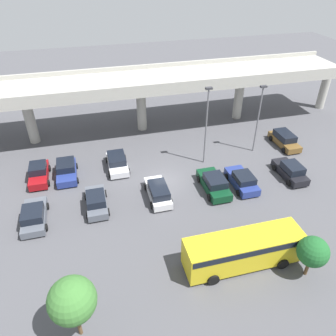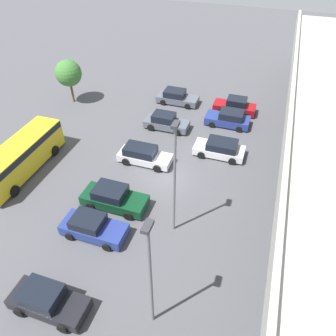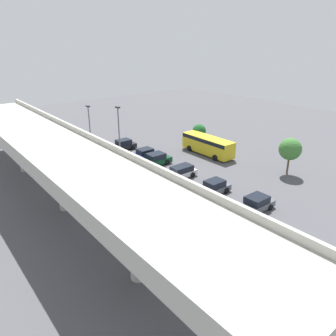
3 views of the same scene
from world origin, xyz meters
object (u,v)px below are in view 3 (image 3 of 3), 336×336
Objects in this scene: parked_car_6 at (143,155)px; parked_car_0 at (255,204)px; parked_car_1 at (191,213)px; parked_car_2 at (213,188)px; parked_car_3 at (156,195)px; parked_car_4 at (180,172)px; parked_car_9 at (210,225)px; parked_car_7 at (122,145)px; parked_car_5 at (155,160)px; lamp_post_mid_lot at (119,135)px; tree_front_left at (290,149)px; parked_car_8 at (79,148)px; tree_front_right at (199,131)px; lamp_post_near_aisle at (90,129)px; shuttle_bus at (208,144)px.

parked_car_0 is at bearing 90.43° from parked_car_6.
parked_car_2 is (2.59, -5.80, -0.01)m from parked_car_1.
parked_car_4 is (3.09, -6.09, 0.02)m from parked_car_3.
parked_car_7 is at bearing 76.13° from parked_car_9.
parked_car_6 is 20.59m from parked_car_9.
parked_car_5 is 6.57m from lamp_post_mid_lot.
parked_car_9 reaches higher than parked_car_2.
parked_car_6 is at bearing 61.11° from parked_car_3.
tree_front_left is (-4.62, -17.70, 2.65)m from parked_car_3.
parked_car_2 is 1.00× the size of parked_car_9.
parked_car_1 is 0.90× the size of parked_car_5.
parked_car_8 is 19.20m from tree_front_right.
tree_front_left reaches higher than tree_front_right.
parked_car_7 is 1.28× the size of tree_front_right.
parked_car_1 is 23.15m from parked_car_7.
parked_car_4 is 12.64m from parked_car_9.
parked_car_0 is 1.02× the size of parked_car_3.
lamp_post_near_aisle reaches higher than parked_car_4.
tree_front_right is at bearing 44.34° from parked_car_1.
lamp_post_near_aisle reaches higher than parked_car_2.
lamp_post_near_aisle is 17.62m from tree_front_right.
parked_car_0 is 1.04× the size of parked_car_1.
tree_front_left is (-13.27, -11.45, 2.61)m from parked_car_5.
lamp_post_near_aisle is at bearing 75.53° from tree_front_right.
shuttle_bus reaches higher than parked_car_5.
parked_car_4 is 14.01m from parked_car_7.
parked_car_9 is 26.13m from tree_front_right.
tree_front_left is (3.38, -17.68, 2.62)m from parked_car_9.
lamp_post_mid_lot is at bearing 49.46° from tree_front_left.
tree_front_left reaches higher than parked_car_2.
parked_car_4 is at bearing 87.97° from parked_car_6.
parked_car_2 is at bearing 89.39° from parked_car_7.
parked_car_1 is 17.70m from tree_front_left.
parked_car_3 is at bearing -90.63° from parked_car_8.
parked_car_8 is (22.68, 5.78, 0.04)m from parked_car_2.
parked_car_0 is 28.75m from parked_car_8.
parked_car_6 is at bearing -66.79° from lamp_post_mid_lot.
parked_car_8 is (20.01, -0.22, 0.05)m from parked_car_3.
lamp_post_near_aisle is at bearing -75.66° from parked_car_0.
lamp_post_mid_lot is at bearing -84.16° from parked_car_8.
parked_car_5 reaches higher than parked_car_0.
parked_car_7 is (14.01, -0.12, 0.01)m from parked_car_4.
lamp_post_mid_lot is 21.63m from tree_front_left.
parked_car_2 is 0.99× the size of parked_car_7.
shuttle_bus is 14.48m from lamp_post_mid_lot.
lamp_post_mid_lot reaches higher than tree_front_left.
parked_car_6 is 9.83m from shuttle_bus.
parked_car_0 is 0.99× the size of parked_car_4.
parked_car_8 is 1.07× the size of parked_car_9.
parked_car_5 is 0.57× the size of lamp_post_mid_lot.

